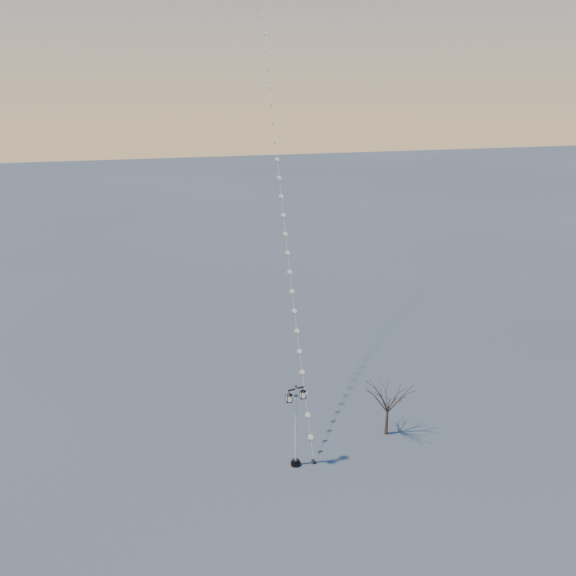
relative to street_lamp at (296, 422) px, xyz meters
name	(u,v)px	position (x,y,z in m)	size (l,w,h in m)	color
ground	(307,470)	(0.48, -0.63, -2.76)	(300.00, 300.00, 0.00)	#4C4D4E
street_lamp	(296,422)	(0.00, 0.00, 0.00)	(1.25, 0.61, 5.00)	black
bare_tree	(388,399)	(6.13, 1.42, -0.36)	(2.09, 2.09, 3.46)	#403127
kite_train	(275,104)	(2.79, 15.28, 15.97)	(4.16, 31.44, 37.66)	black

